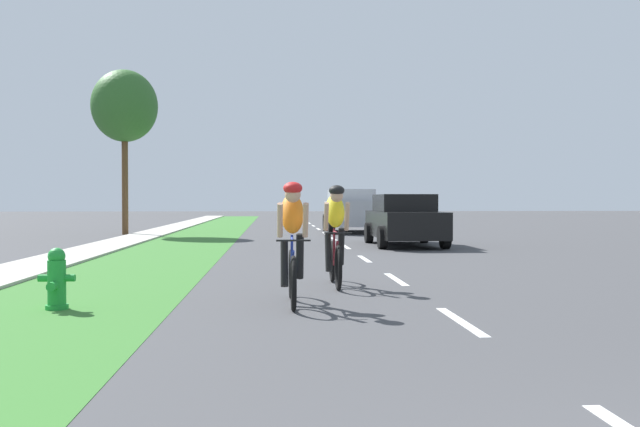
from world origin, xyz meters
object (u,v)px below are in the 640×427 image
(fire_hydrant_green, at_px, (57,279))
(cyclist_lead, at_px, (292,242))
(suv_silver, at_px, (351,210))
(sedan_black, at_px, (404,220))
(cyclist_trailing, at_px, (335,235))
(street_tree_near, at_px, (125,107))

(fire_hydrant_green, bearing_deg, cyclist_lead, 3.22)
(suv_silver, bearing_deg, cyclist_lead, -98.74)
(fire_hydrant_green, xyz_separation_m, cyclist_lead, (2.91, 0.16, 0.44))
(fire_hydrant_green, bearing_deg, sedan_black, 59.97)
(fire_hydrant_green, height_order, cyclist_trailing, cyclist_trailing)
(fire_hydrant_green, relative_size, suv_silver, 0.16)
(street_tree_near, bearing_deg, suv_silver, 8.39)
(sedan_black, bearing_deg, cyclist_lead, -108.03)
(sedan_black, bearing_deg, street_tree_near, 144.06)
(sedan_black, bearing_deg, suv_silver, 94.36)
(cyclist_trailing, relative_size, suv_silver, 0.37)
(suv_silver, height_order, street_tree_near, street_tree_near)
(fire_hydrant_green, height_order, suv_silver, suv_silver)
(fire_hydrant_green, height_order, cyclist_lead, cyclist_lead)
(fire_hydrant_green, bearing_deg, cyclist_trailing, 28.76)
(sedan_black, relative_size, street_tree_near, 0.67)
(fire_hydrant_green, relative_size, street_tree_near, 0.12)
(suv_silver, bearing_deg, sedan_black, -85.64)
(cyclist_trailing, bearing_deg, cyclist_lead, -111.52)
(fire_hydrant_green, height_order, sedan_black, sedan_black)
(cyclist_trailing, xyz_separation_m, sedan_black, (2.91, 9.33, -0.04))
(cyclist_trailing, distance_m, sedan_black, 9.77)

